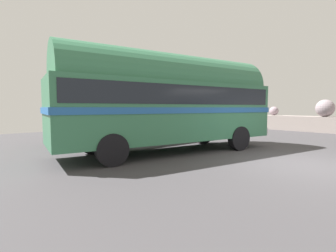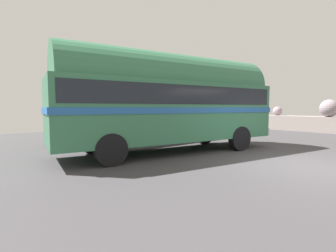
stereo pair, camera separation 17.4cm
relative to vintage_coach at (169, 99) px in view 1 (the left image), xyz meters
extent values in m
cube|color=#3D3B3D|center=(4.20, 1.55, -2.04)|extent=(32.00, 26.00, 0.02)
sphere|color=gray|center=(-8.08, 13.46, -0.43)|extent=(1.04, 1.04, 1.04)
cube|color=gray|center=(-4.88, 13.18, -0.41)|extent=(1.32, 1.32, 1.09)
sphere|color=gray|center=(-2.48, 13.61, -0.60)|extent=(0.71, 0.71, 0.71)
sphere|color=gray|center=(1.38, 12.98, -0.36)|extent=(1.17, 1.17, 1.17)
cylinder|color=black|center=(-0.65, 2.75, -1.55)|extent=(0.44, 0.99, 0.96)
cylinder|color=black|center=(1.52, 2.38, -1.55)|extent=(0.44, 0.99, 0.96)
cylinder|color=black|center=(-1.52, -2.39, -1.55)|extent=(0.44, 0.99, 0.96)
cylinder|color=black|center=(0.65, -2.76, -1.55)|extent=(0.44, 0.99, 0.96)
cube|color=#326E4C|center=(0.00, 0.00, -0.48)|extent=(3.77, 8.68, 2.10)
cylinder|color=#326E4C|center=(0.00, 0.00, 0.57)|extent=(3.52, 8.32, 2.20)
cube|color=#225899|center=(0.00, 0.00, -0.42)|extent=(3.83, 8.77, 0.20)
cube|color=black|center=(0.00, 0.00, 0.10)|extent=(3.75, 8.36, 0.64)
cube|color=silver|center=(0.71, 4.21, -1.35)|extent=(2.27, 0.54, 0.28)
cylinder|color=black|center=(-5.07, 3.76, -1.55)|extent=(0.28, 0.96, 0.96)
cylinder|color=black|center=(-2.86, 3.75, -1.55)|extent=(0.28, 0.96, 0.96)
cylinder|color=black|center=(-5.09, -1.45, -1.55)|extent=(0.28, 0.96, 0.96)
cylinder|color=black|center=(-2.88, -1.46, -1.55)|extent=(0.28, 0.96, 0.96)
cube|color=#367047|center=(-3.98, 1.15, -0.48)|extent=(2.42, 8.41, 2.10)
cylinder|color=#367047|center=(-3.98, 1.15, 0.57)|extent=(2.22, 8.07, 2.20)
cube|color=#B22A22|center=(-3.98, 1.15, -0.42)|extent=(2.47, 8.49, 0.20)
cube|color=black|center=(-3.98, 1.15, 0.10)|extent=(2.46, 8.07, 0.64)
cube|color=silver|center=(-3.96, 5.42, -1.35)|extent=(2.28, 0.17, 0.28)
camera|label=1|loc=(6.99, -6.13, -0.34)|focal=26.24mm
camera|label=2|loc=(7.10, -6.00, -0.34)|focal=26.24mm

